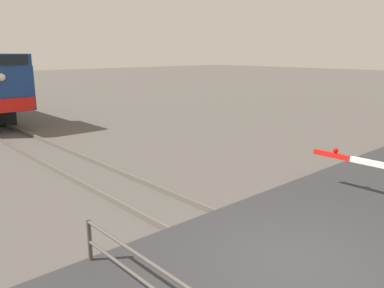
{
  "coord_description": "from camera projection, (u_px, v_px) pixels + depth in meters",
  "views": [
    {
      "loc": [
        -5.56,
        -3.5,
        3.86
      ],
      "look_at": [
        1.02,
        3.82,
        1.52
      ],
      "focal_mm": 36.41,
      "sensor_mm": 36.0,
      "label": 1
    }
  ],
  "objects": [
    {
      "name": "ground_plane",
      "position": [
        291.0,
        270.0,
        7.04
      ],
      "size": [
        160.0,
        160.0,
        0.0
      ],
      "primitive_type": "plane",
      "color": "#514C47"
    },
    {
      "name": "rail_track_left",
      "position": [
        267.0,
        282.0,
        6.56
      ],
      "size": [
        0.08,
        80.0,
        0.15
      ],
      "primitive_type": "cube",
      "color": "#59544C",
      "rests_on": "ground_plane"
    },
    {
      "name": "rail_track_right",
      "position": [
        313.0,
        253.0,
        7.49
      ],
      "size": [
        0.08,
        80.0,
        0.15
      ],
      "primitive_type": "cube",
      "color": "#59544C",
      "rests_on": "ground_plane"
    },
    {
      "name": "road_surface",
      "position": [
        291.0,
        266.0,
        7.03
      ],
      "size": [
        36.0,
        5.2,
        0.16
      ],
      "primitive_type": "cube",
      "color": "#2D2D30",
      "rests_on": "ground_plane"
    },
    {
      "name": "guard_railing",
      "position": [
        140.0,
        272.0,
        5.84
      ],
      "size": [
        0.08,
        3.27,
        0.95
      ],
      "color": "#4C4742",
      "rests_on": "ground_plane"
    }
  ]
}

